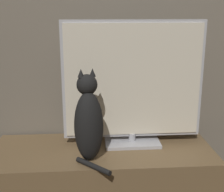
% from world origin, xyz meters
% --- Properties ---
extents(wall_back, '(4.80, 0.05, 2.60)m').
position_xyz_m(wall_back, '(0.00, 1.22, 1.30)').
color(wall_back, '#756B5B').
rests_on(wall_back, ground_plane).
extents(tv_stand, '(1.33, 0.52, 0.46)m').
position_xyz_m(tv_stand, '(0.00, 0.92, 0.23)').
color(tv_stand, brown).
rests_on(tv_stand, ground_plane).
extents(tv, '(0.85, 0.20, 0.76)m').
position_xyz_m(tv, '(0.19, 0.99, 0.84)').
color(tv, '#B7B7BC').
rests_on(tv, tv_stand).
extents(cat, '(0.21, 0.29, 0.52)m').
position_xyz_m(cat, '(-0.08, 0.79, 0.68)').
color(cat, black).
rests_on(cat, tv_stand).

